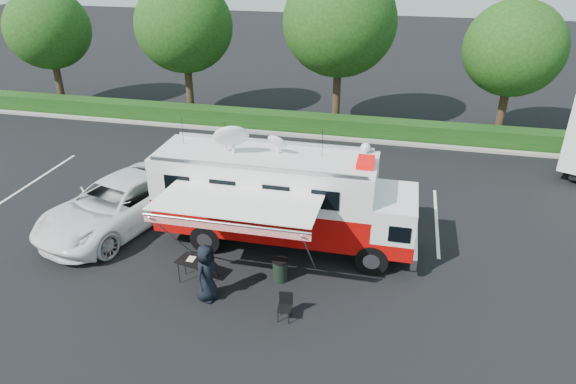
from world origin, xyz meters
name	(u,v)px	position (x,y,z in m)	size (l,w,h in m)	color
ground_plane	(285,244)	(0.00, 0.00, 0.00)	(120.00, 120.00, 0.00)	black
back_border	(360,41)	(1.14, 12.90, 5.00)	(60.00, 6.14, 8.87)	#9E998E
stall_lines	(290,205)	(-0.50, 3.00, 0.00)	(24.12, 5.50, 0.01)	silver
command_truck	(283,198)	(-0.08, 0.00, 1.90)	(9.22, 2.54, 4.43)	black
awning	(236,207)	(-0.91, -2.64, 2.85)	(5.04, 2.60, 3.04)	white
white_suv	(121,225)	(-6.61, -0.08, 0.00)	(3.08, 6.69, 1.86)	white
person	(209,298)	(-1.62, -3.58, 0.00)	(0.94, 0.61, 1.92)	black
folding_table	(192,261)	(-2.43, -2.82, 0.75)	(1.06, 0.85, 0.80)	black
folding_chair	(285,304)	(0.92, -3.92, 0.50)	(0.45, 0.47, 0.85)	black
trash_bin	(280,270)	(0.34, -2.16, 0.40)	(0.53, 0.53, 0.79)	black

